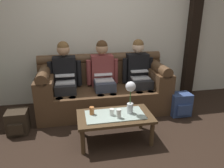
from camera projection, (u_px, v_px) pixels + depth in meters
ground_plane at (117, 146)px, 2.81m from camera, size 14.00×14.00×0.00m
back_wall_patterned at (98, 24)px, 3.90m from camera, size 6.00×0.12×2.90m
timber_pillar at (194, 23)px, 4.12m from camera, size 0.20×0.20×2.90m
couch at (103, 89)px, 3.77m from camera, size 2.21×0.88×0.96m
person_left at (65, 76)px, 3.55m from camera, size 0.56×0.67×1.22m
person_middle at (103, 74)px, 3.67m from camera, size 0.56×0.67×1.22m
person_right at (139, 72)px, 3.79m from camera, size 0.56×0.67×1.22m
coffee_table at (115, 118)px, 2.85m from camera, size 1.00×0.55×0.39m
flower_vase at (130, 93)px, 2.77m from camera, size 0.13×0.13×0.45m
cup_near_left at (119, 114)px, 2.72m from camera, size 0.06×0.06×0.12m
cup_near_right at (92, 111)px, 2.82m from camera, size 0.06×0.06×0.10m
cup_far_center at (112, 112)px, 2.80m from camera, size 0.06×0.06×0.09m
backpack_left at (18, 122)px, 3.08m from camera, size 0.29×0.32×0.34m
backpack_right at (180, 104)px, 3.59m from camera, size 0.33×0.29×0.38m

